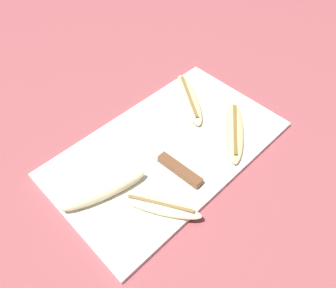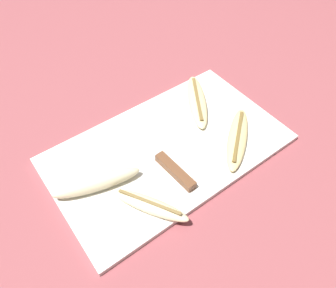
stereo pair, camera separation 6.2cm
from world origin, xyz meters
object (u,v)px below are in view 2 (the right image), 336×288
at_px(banana_pale_long, 98,184).
at_px(banana_spotted_left, 237,138).
at_px(banana_ripe_center, 197,101).
at_px(knife, 169,166).
at_px(banana_cream_curved, 150,205).

height_order(banana_pale_long, banana_spotted_left, banana_pale_long).
bearing_deg(banana_ripe_center, banana_spotted_left, -92.40).
height_order(knife, banana_ripe_center, same).
xyz_separation_m(banana_pale_long, banana_spotted_left, (0.30, -0.07, -0.01)).
relative_size(banana_pale_long, banana_cream_curved, 1.15).
distance_m(banana_cream_curved, banana_spotted_left, 0.25).
bearing_deg(banana_cream_curved, knife, 31.40).
xyz_separation_m(knife, banana_cream_curved, (-0.08, -0.05, 0.00)).
xyz_separation_m(banana_ripe_center, banana_cream_curved, (-0.26, -0.17, 0.00)).
relative_size(knife, banana_spotted_left, 1.29).
bearing_deg(banana_cream_curved, banana_spotted_left, 5.12).
height_order(banana_pale_long, banana_cream_curved, banana_pale_long).
xyz_separation_m(banana_pale_long, banana_ripe_center, (0.31, 0.07, -0.01)).
distance_m(banana_ripe_center, banana_spotted_left, 0.14).
bearing_deg(banana_pale_long, banana_ripe_center, 13.02).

